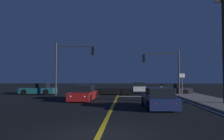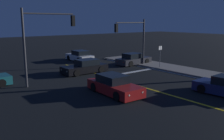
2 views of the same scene
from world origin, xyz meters
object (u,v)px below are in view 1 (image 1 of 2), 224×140
at_px(car_far_approaching_black, 113,90).
at_px(car_parked_curb_red, 84,94).
at_px(car_mid_block_charcoal, 172,90).
at_px(street_sign_corner, 182,81).
at_px(car_distant_tail_white, 139,87).
at_px(car_lead_oncoming_navy, 159,99).
at_px(car_side_waiting_teal, 38,89).
at_px(traffic_signal_far_left, 70,60).
at_px(traffic_signal_near_right, 165,65).

xyz_separation_m(car_far_approaching_black, car_parked_curb_red, (-2.16, -7.30, -0.00)).
relative_size(car_mid_block_charcoal, street_sign_corner, 1.79).
distance_m(car_distant_tail_white, car_parked_curb_red, 15.31).
height_order(car_distant_tail_white, car_lead_oncoming_navy, same).
xyz_separation_m(car_far_approaching_black, car_distant_tail_white, (3.51, 6.92, -0.00)).
bearing_deg(car_side_waiting_teal, street_sign_corner, -102.38).
bearing_deg(car_lead_oncoming_navy, car_parked_curb_red, 136.59).
height_order(car_distant_tail_white, car_side_waiting_teal, same).
relative_size(car_side_waiting_teal, traffic_signal_far_left, 0.73).
bearing_deg(street_sign_corner, traffic_signal_near_right, 115.14).
height_order(car_mid_block_charcoal, car_lead_oncoming_navy, same).
bearing_deg(car_distant_tail_white, car_side_waiting_teal, -152.55).
bearing_deg(street_sign_corner, car_lead_oncoming_navy, -111.97).
bearing_deg(car_mid_block_charcoal, car_distant_tail_white, -153.09).
bearing_deg(car_lead_oncoming_navy, traffic_signal_far_left, 126.27).
bearing_deg(traffic_signal_near_right, street_sign_corner, 115.14).
bearing_deg(traffic_signal_far_left, car_mid_block_charcoal, 11.05).
xyz_separation_m(car_parked_curb_red, traffic_signal_far_left, (-2.70, 5.56, 3.46)).
bearing_deg(car_lead_oncoming_navy, car_distant_tail_white, 88.00).
bearing_deg(car_mid_block_charcoal, traffic_signal_far_left, -81.47).
distance_m(car_mid_block_charcoal, street_sign_corner, 3.91).
height_order(car_side_waiting_teal, traffic_signal_near_right, traffic_signal_near_right).
height_order(car_parked_curb_red, traffic_signal_far_left, traffic_signal_far_left).
relative_size(car_distant_tail_white, car_lead_oncoming_navy, 1.01).
bearing_deg(car_lead_oncoming_navy, car_mid_block_charcoal, 72.86).
relative_size(car_side_waiting_teal, car_lead_oncoming_navy, 1.05).
distance_m(traffic_signal_near_right, street_sign_corner, 3.62).
relative_size(car_distant_tail_white, traffic_signal_far_left, 0.71).
relative_size(traffic_signal_far_left, street_sign_corner, 2.41).
xyz_separation_m(car_mid_block_charcoal, car_distant_tail_white, (-3.57, 6.32, -0.00)).
distance_m(car_parked_curb_red, street_sign_corner, 10.53).
relative_size(car_mid_block_charcoal, traffic_signal_far_left, 0.74).
bearing_deg(car_distant_tail_white, traffic_signal_near_right, -70.18).
distance_m(car_parked_curb_red, traffic_signal_far_left, 7.08).
xyz_separation_m(car_far_approaching_black, traffic_signal_far_left, (-4.86, -1.73, 3.46)).
bearing_deg(car_side_waiting_teal, car_far_approaching_black, -92.60).
height_order(car_lead_oncoming_navy, traffic_signal_near_right, traffic_signal_near_right).
distance_m(car_lead_oncoming_navy, street_sign_corner, 10.02).
relative_size(car_mid_block_charcoal, car_distant_tail_white, 1.05).
height_order(car_mid_block_charcoal, car_distant_tail_white, same).
height_order(traffic_signal_near_right, traffic_signal_far_left, traffic_signal_far_left).
xyz_separation_m(car_side_waiting_teal, traffic_signal_far_left, (4.40, -2.02, 3.46)).
height_order(car_mid_block_charcoal, traffic_signal_far_left, traffic_signal_far_left).
relative_size(car_mid_block_charcoal, traffic_signal_near_right, 0.85).
relative_size(car_mid_block_charcoal, car_lead_oncoming_navy, 1.06).
xyz_separation_m(car_lead_oncoming_navy, traffic_signal_far_left, (-8.57, 10.64, 3.46)).
xyz_separation_m(car_distant_tail_white, car_lead_oncoming_navy, (0.20, -19.30, -0.00)).
relative_size(car_parked_curb_red, car_lead_oncoming_navy, 1.09).
distance_m(car_far_approaching_black, street_sign_corner, 8.15).
distance_m(car_side_waiting_teal, traffic_signal_near_right, 15.69).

